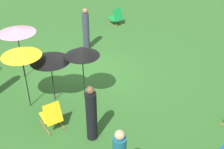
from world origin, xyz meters
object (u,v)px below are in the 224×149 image
Objects in this scene: umbrella_1 at (21,52)px; umbrella_2 at (50,58)px; umbrella_3 at (82,51)px; umbrella_0 at (16,30)px; person_1 at (91,115)px; deckchair_6 at (52,116)px; person_3 at (86,30)px; deckchair_4 at (116,17)px.

umbrella_2 is at bearing 154.67° from umbrella_1.
umbrella_2 is 0.88× the size of umbrella_3.
umbrella_2 is at bearing 84.74° from umbrella_0.
umbrella_1 is at bearing -114.91° from person_1.
umbrella_0 is at bearing -129.96° from person_1.
umbrella_2 is at bearing -116.72° from deckchair_6.
umbrella_3 is 1.06× the size of person_3.
umbrella_0 is 1.18× the size of umbrella_2.
deckchair_6 is 0.53× the size of umbrella_2.
person_1 reaches higher than deckchair_4.
umbrella_0 reaches higher than deckchair_6.
umbrella_2 is (-0.71, 0.34, -0.37)m from umbrella_1.
umbrella_0 is at bearing -94.28° from deckchair_6.
umbrella_3 reaches higher than umbrella_2.
umbrella_1 reaches higher than deckchair_4.
umbrella_3 reaches higher than deckchair_6.
umbrella_3 is at bearing -154.62° from deckchair_6.
umbrella_1 is 1.08× the size of umbrella_3.
person_3 reaches higher than umbrella_2.
person_1 is at bearing -16.82° from person_3.
deckchair_4 is 0.44× the size of umbrella_0.
deckchair_4 is 0.97× the size of deckchair_6.
person_3 is (-3.24, -1.82, -0.68)m from umbrella_2.
umbrella_2 is 0.98× the size of person_1.
deckchair_6 is at bearing 38.21° from deckchair_4.
person_1 is at bearing 52.33° from umbrella_3.
umbrella_0 is 1.03× the size of umbrella_3.
umbrella_1 is 1.24× the size of umbrella_2.
umbrella_3 is (-0.68, 0.68, 0.19)m from umbrella_2.
umbrella_3 is 3.68m from person_3.
deckchair_6 is at bearing -29.82° from person_3.
umbrella_3 reaches higher than person_1.
umbrella_3 is at bearing 100.96° from umbrella_0.
umbrella_0 reaches higher than person_1.
umbrella_3 is 1.12× the size of person_1.
person_1 is 5.39m from person_3.
umbrella_2 is 3.78m from person_3.
person_3 is at bearing -159.35° from umbrella_1.
deckchair_6 is at bearing 83.42° from umbrella_1.
person_3 is at bearing -135.68° from umbrella_3.
deckchair_4 is at bearing -161.55° from umbrella_1.
deckchair_6 is 1.99m from umbrella_1.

